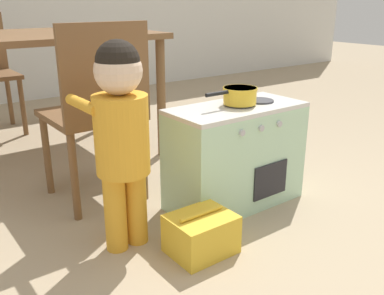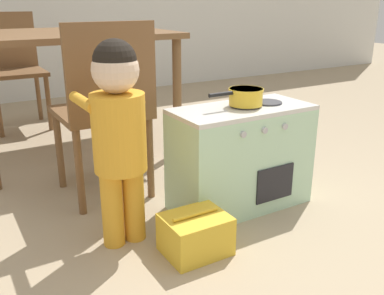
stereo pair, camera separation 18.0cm
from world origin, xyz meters
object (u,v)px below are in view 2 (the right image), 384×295
(dining_table, at_px, (67,47))
(dining_chair_far, at_px, (13,66))
(child_figure, at_px, (118,123))
(toy_basket, at_px, (195,234))
(dining_chair_near, at_px, (105,107))
(toy_pot, at_px, (245,96))
(play_kitchen, at_px, (241,157))

(dining_table, distance_m, dining_chair_far, 0.88)
(child_figure, distance_m, dining_chair_far, 2.06)
(toy_basket, height_order, dining_table, dining_table)
(dining_table, xyz_separation_m, dining_chair_near, (-0.06, -0.81, -0.21))
(dining_table, height_order, dining_chair_far, dining_chair_far)
(toy_pot, relative_size, dining_table, 0.23)
(toy_basket, distance_m, dining_chair_far, 2.34)
(play_kitchen, distance_m, dining_chair_far, 2.16)
(dining_table, height_order, dining_chair_near, dining_chair_near)
(play_kitchen, bearing_deg, toy_pot, 2.04)
(dining_table, bearing_deg, toy_basket, -88.08)
(dining_chair_near, bearing_deg, toy_basket, -80.68)
(play_kitchen, xyz_separation_m, child_figure, (-0.62, -0.02, 0.27))
(toy_basket, bearing_deg, dining_chair_far, 96.49)
(play_kitchen, relative_size, dining_chair_near, 0.76)
(play_kitchen, height_order, child_figure, child_figure)
(play_kitchen, height_order, toy_pot, toy_pot)
(child_figure, distance_m, toy_basket, 0.53)
(child_figure, xyz_separation_m, dining_chair_far, (-0.05, 2.06, -0.04))
(toy_basket, bearing_deg, toy_pot, 31.15)
(dining_chair_near, xyz_separation_m, dining_chair_far, (-0.15, 1.63, 0.00))
(toy_pot, xyz_separation_m, child_figure, (-0.63, -0.03, -0.03))
(child_figure, height_order, dining_chair_near, dining_chair_near)
(dining_chair_far, bearing_deg, toy_pot, 108.48)
(dining_chair_far, bearing_deg, dining_table, 104.41)
(toy_pot, bearing_deg, dining_chair_far, 108.48)
(child_figure, relative_size, toy_basket, 3.33)
(dining_table, bearing_deg, dining_chair_near, -94.24)
(dining_table, relative_size, dining_chair_far, 1.41)
(toy_basket, bearing_deg, dining_table, 91.92)
(child_figure, bearing_deg, dining_table, 82.59)
(play_kitchen, relative_size, dining_chair_far, 0.76)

